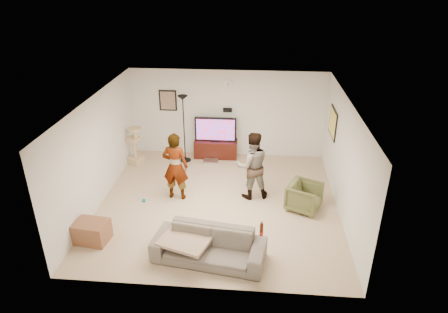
# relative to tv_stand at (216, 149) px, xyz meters

# --- Properties ---
(floor) EXTENTS (5.50, 5.50, 0.02)m
(floor) POSITION_rel_tv_stand_xyz_m (0.32, -2.50, -0.27)
(floor) COLOR tan
(floor) RESTS_ON ground
(ceiling) EXTENTS (5.50, 5.50, 0.02)m
(ceiling) POSITION_rel_tv_stand_xyz_m (0.32, -2.50, 2.25)
(ceiling) COLOR white
(ceiling) RESTS_ON wall_back
(wall_back) EXTENTS (5.50, 0.04, 2.50)m
(wall_back) POSITION_rel_tv_stand_xyz_m (0.32, 0.25, 0.99)
(wall_back) COLOR white
(wall_back) RESTS_ON floor
(wall_front) EXTENTS (5.50, 0.04, 2.50)m
(wall_front) POSITION_rel_tv_stand_xyz_m (0.32, -5.25, 0.99)
(wall_front) COLOR white
(wall_front) RESTS_ON floor
(wall_left) EXTENTS (0.04, 5.50, 2.50)m
(wall_left) POSITION_rel_tv_stand_xyz_m (-2.43, -2.50, 0.99)
(wall_left) COLOR white
(wall_left) RESTS_ON floor
(wall_right) EXTENTS (0.04, 5.50, 2.50)m
(wall_right) POSITION_rel_tv_stand_xyz_m (3.07, -2.50, 0.99)
(wall_right) COLOR white
(wall_right) RESTS_ON floor
(wall_clock) EXTENTS (0.26, 0.04, 0.26)m
(wall_clock) POSITION_rel_tv_stand_xyz_m (0.32, 0.22, 1.84)
(wall_clock) COLOR white
(wall_clock) RESTS_ON wall_back
(wall_speaker) EXTENTS (0.25, 0.10, 0.10)m
(wall_speaker) POSITION_rel_tv_stand_xyz_m (0.32, 0.19, 1.12)
(wall_speaker) COLOR black
(wall_speaker) RESTS_ON wall_back
(picture_back) EXTENTS (0.42, 0.03, 0.52)m
(picture_back) POSITION_rel_tv_stand_xyz_m (-1.38, 0.23, 1.34)
(picture_back) COLOR #826C5A
(picture_back) RESTS_ON wall_back
(picture_right) EXTENTS (0.03, 0.78, 0.62)m
(picture_right) POSITION_rel_tv_stand_xyz_m (3.05, -0.90, 1.24)
(picture_right) COLOR #FFE455
(picture_right) RESTS_ON wall_right
(tv_stand) EXTENTS (1.23, 0.45, 0.51)m
(tv_stand) POSITION_rel_tv_stand_xyz_m (0.00, 0.00, 0.00)
(tv_stand) COLOR black
(tv_stand) RESTS_ON floor
(console_box) EXTENTS (0.40, 0.30, 0.07)m
(console_box) POSITION_rel_tv_stand_xyz_m (-0.10, -0.40, -0.22)
(console_box) COLOR silver
(console_box) RESTS_ON floor
(tv) EXTENTS (1.18, 0.08, 0.70)m
(tv) POSITION_rel_tv_stand_xyz_m (0.00, 0.00, 0.61)
(tv) COLOR black
(tv) RESTS_ON tv_stand
(tv_screen) EXTENTS (1.08, 0.01, 0.62)m
(tv_screen) POSITION_rel_tv_stand_xyz_m (0.00, -0.04, 0.61)
(tv_screen) COLOR blue
(tv_screen) RESTS_ON tv
(floor_lamp) EXTENTS (0.32, 0.32, 1.92)m
(floor_lamp) POSITION_rel_tv_stand_xyz_m (-0.84, -0.32, 0.70)
(floor_lamp) COLOR black
(floor_lamp) RESTS_ON floor
(cat_tree) EXTENTS (0.46, 0.46, 1.10)m
(cat_tree) POSITION_rel_tv_stand_xyz_m (-2.21, -0.63, 0.30)
(cat_tree) COLOR tan
(cat_tree) RESTS_ON floor
(person_left) EXTENTS (0.64, 0.45, 1.66)m
(person_left) POSITION_rel_tv_stand_xyz_m (-0.70, -2.33, 0.57)
(person_left) COLOR #ACACAC
(person_left) RESTS_ON floor
(person_right) EXTENTS (0.93, 0.80, 1.66)m
(person_right) POSITION_rel_tv_stand_xyz_m (1.08, -2.12, 0.57)
(person_right) COLOR #35487D
(person_right) RESTS_ON floor
(sofa) EXTENTS (2.20, 1.14, 0.61)m
(sofa) POSITION_rel_tv_stand_xyz_m (0.34, -4.49, 0.05)
(sofa) COLOR #625950
(sofa) RESTS_ON floor
(throw_blanket) EXTENTS (1.07, 0.95, 0.06)m
(throw_blanket) POSITION_rel_tv_stand_xyz_m (-0.10, -4.49, 0.16)
(throw_blanket) COLOR tan
(throw_blanket) RESTS_ON sofa
(beer_bottle) EXTENTS (0.06, 0.06, 0.25)m
(beer_bottle) POSITION_rel_tv_stand_xyz_m (1.31, -4.49, 0.48)
(beer_bottle) COLOR #3A1305
(beer_bottle) RESTS_ON sofa
(armchair) EXTENTS (0.93, 0.92, 0.65)m
(armchair) POSITION_rel_tv_stand_xyz_m (2.29, -2.58, 0.07)
(armchair) COLOR #4E512B
(armchair) RESTS_ON floor
(side_table) EXTENTS (0.71, 0.57, 0.44)m
(side_table) POSITION_rel_tv_stand_xyz_m (-2.08, -4.13, -0.04)
(side_table) COLOR brown
(side_table) RESTS_ON floor
(toy_ball) EXTENTS (0.08, 0.08, 0.08)m
(toy_ball) POSITION_rel_tv_stand_xyz_m (-1.44, -2.60, -0.21)
(toy_ball) COLOR #007FB0
(toy_ball) RESTS_ON floor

